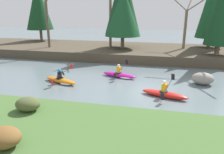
% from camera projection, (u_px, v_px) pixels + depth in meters
% --- Properties ---
extents(ground_plane, '(90.00, 90.00, 0.00)m').
position_uv_depth(ground_plane, '(138.00, 91.00, 13.69)').
color(ground_plane, slate).
extents(riverbank_near, '(44.00, 5.91, 0.64)m').
position_uv_depth(riverbank_near, '(115.00, 153.00, 7.22)').
color(riverbank_near, '#476B33').
rests_on(riverbank_near, ground).
extents(riverbank_far, '(44.00, 8.65, 0.91)m').
position_uv_depth(riverbank_far, '(150.00, 52.00, 23.74)').
color(riverbank_far, '#4C4233').
rests_on(riverbank_far, ground).
extents(conifer_tree_far_left, '(3.45, 3.45, 7.58)m').
position_uv_depth(conifer_tree_far_left, '(38.00, 5.00, 28.23)').
color(conifer_tree_far_left, brown).
rests_on(conifer_tree_far_left, riverbank_far).
extents(conifer_tree_left, '(3.72, 3.72, 8.36)m').
position_uv_depth(conifer_tree_left, '(123.00, 0.00, 22.53)').
color(conifer_tree_left, brown).
rests_on(conifer_tree_left, riverbank_far).
extents(conifer_tree_mid_left, '(3.74, 3.74, 6.35)m').
position_uv_depth(conifer_tree_mid_left, '(123.00, 11.00, 22.31)').
color(conifer_tree_mid_left, brown).
rests_on(conifer_tree_mid_left, riverbank_far).
extents(conifer_tree_centre, '(2.52, 2.52, 7.51)m').
position_uv_depth(conifer_tree_centre, '(223.00, 7.00, 18.90)').
color(conifer_tree_centre, brown).
rests_on(conifer_tree_centre, riverbank_far).
extents(conifer_tree_mid_right, '(3.12, 3.12, 8.87)m').
position_uv_depth(conifer_tree_mid_right, '(214.00, 0.00, 22.62)').
color(conifer_tree_mid_right, brown).
rests_on(conifer_tree_mid_right, riverbank_far).
extents(bare_tree_upstream, '(3.62, 3.57, 6.57)m').
position_uv_depth(bare_tree_upstream, '(48.00, 18.00, 23.40)').
color(bare_tree_upstream, brown).
rests_on(bare_tree_upstream, riverbank_far).
extents(bare_tree_mid_upstream, '(3.84, 3.80, 6.99)m').
position_uv_depth(bare_tree_mid_upstream, '(111.00, 16.00, 23.42)').
color(bare_tree_mid_upstream, '#7A664C').
rests_on(bare_tree_mid_upstream, riverbank_far).
extents(bare_tree_mid_downstream, '(2.96, 2.93, 5.32)m').
position_uv_depth(bare_tree_mid_downstream, '(186.00, 24.00, 22.73)').
color(bare_tree_mid_downstream, '#7A664C').
rests_on(bare_tree_mid_downstream, riverbank_far).
extents(bare_tree_downstream, '(4.29, 4.24, 7.86)m').
position_uv_depth(bare_tree_downstream, '(223.00, 13.00, 18.95)').
color(bare_tree_downstream, '#7A664C').
rests_on(bare_tree_downstream, riverbank_far).
extents(shrub_clump_nearest, '(1.10, 0.91, 0.59)m').
position_uv_depth(shrub_clump_nearest, '(28.00, 104.00, 9.46)').
color(shrub_clump_nearest, '#4C562D').
rests_on(shrub_clump_nearest, riverbank_near).
extents(shrub_clump_second, '(1.19, 0.99, 0.64)m').
position_uv_depth(shrub_clump_second, '(3.00, 137.00, 6.93)').
color(shrub_clump_second, brown).
rests_on(shrub_clump_second, riverbank_near).
extents(kayaker_lead, '(2.76, 2.03, 1.20)m').
position_uv_depth(kayaker_lead, '(165.00, 93.00, 12.63)').
color(kayaker_lead, red).
rests_on(kayaker_lead, ground).
extents(kayaker_middle, '(2.77, 2.04, 1.20)m').
position_uv_depth(kayaker_middle, '(120.00, 75.00, 16.35)').
color(kayaker_middle, '#C61999').
rests_on(kayaker_middle, ground).
extents(kayaker_trailing, '(2.75, 2.01, 1.20)m').
position_uv_depth(kayaker_trailing, '(62.00, 80.00, 15.05)').
color(kayaker_trailing, orange).
rests_on(kayaker_trailing, ground).
extents(boulder_midstream, '(1.45, 1.13, 0.82)m').
position_uv_depth(boulder_midstream, '(203.00, 79.00, 14.76)').
color(boulder_midstream, gray).
rests_on(boulder_midstream, ground).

